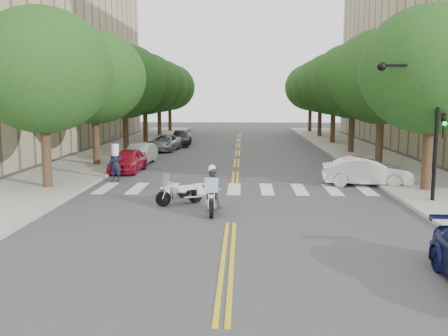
{
  "coord_description": "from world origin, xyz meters",
  "views": [
    {
      "loc": [
        0.39,
        -16.89,
        4.35
      ],
      "look_at": [
        -0.41,
        4.49,
        1.3
      ],
      "focal_mm": 40.0,
      "sensor_mm": 36.0,
      "label": 1
    }
  ],
  "objects_px": {
    "motorcycle_parked": "(184,193)",
    "officer_standing": "(115,163)",
    "convertible": "(366,172)",
    "motorcycle_police": "(212,191)"
  },
  "relations": [
    {
      "from": "officer_standing",
      "to": "convertible",
      "type": "height_order",
      "value": "officer_standing"
    },
    {
      "from": "motorcycle_parked",
      "to": "convertible",
      "type": "relative_size",
      "value": 0.43
    },
    {
      "from": "motorcycle_police",
      "to": "convertible",
      "type": "relative_size",
      "value": 0.53
    },
    {
      "from": "motorcycle_police",
      "to": "officer_standing",
      "type": "bearing_deg",
      "value": -53.73
    },
    {
      "from": "officer_standing",
      "to": "convertible",
      "type": "xyz_separation_m",
      "value": [
        12.7,
        -0.83,
        -0.23
      ]
    },
    {
      "from": "motorcycle_parked",
      "to": "convertible",
      "type": "height_order",
      "value": "convertible"
    },
    {
      "from": "convertible",
      "to": "officer_standing",
      "type": "bearing_deg",
      "value": 92.0
    },
    {
      "from": "motorcycle_parked",
      "to": "officer_standing",
      "type": "xyz_separation_m",
      "value": [
        -4.18,
        5.4,
        0.47
      ]
    },
    {
      "from": "motorcycle_parked",
      "to": "officer_standing",
      "type": "height_order",
      "value": "officer_standing"
    },
    {
      "from": "motorcycle_police",
      "to": "officer_standing",
      "type": "height_order",
      "value": "officer_standing"
    }
  ]
}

